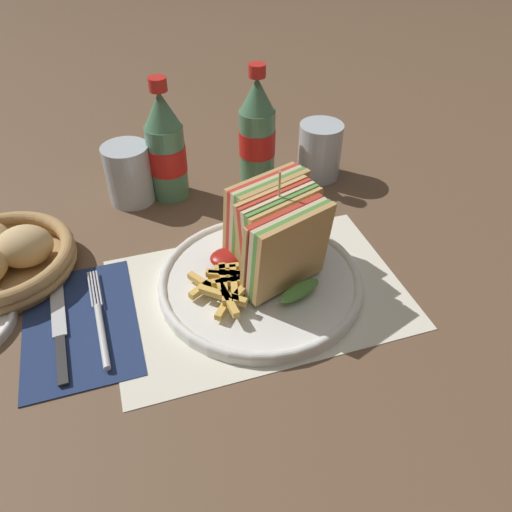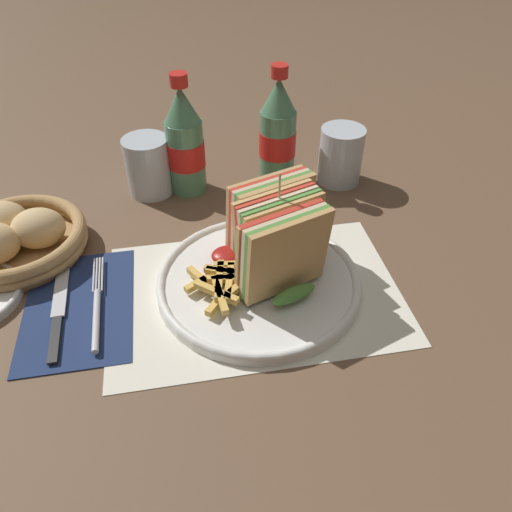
{
  "view_description": "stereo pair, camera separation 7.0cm",
  "coord_description": "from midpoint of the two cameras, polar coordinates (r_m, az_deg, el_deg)",
  "views": [
    {
      "loc": [
        -0.14,
        -0.48,
        0.49
      ],
      "look_at": [
        0.03,
        0.03,
        0.04
      ],
      "focal_mm": 35.0,
      "sensor_mm": 36.0,
      "label": 1
    },
    {
      "loc": [
        -0.07,
        -0.49,
        0.49
      ],
      "look_at": [
        0.03,
        0.03,
        0.04
      ],
      "focal_mm": 35.0,
      "sensor_mm": 36.0,
      "label": 2
    }
  ],
  "objects": [
    {
      "name": "ground_plane",
      "position": [
        0.7,
        1.08,
        -4.65
      ],
      "size": [
        4.0,
        4.0,
        0.0
      ],
      "primitive_type": "plane",
      "color": "brown"
    },
    {
      "name": "glass_far",
      "position": [
        0.9,
        -10.02,
        10.02
      ],
      "size": [
        0.08,
        0.08,
        0.1
      ],
      "color": "silver",
      "rests_on": "ground_plane"
    },
    {
      "name": "placemat",
      "position": [
        0.7,
        2.73,
        -4.36
      ],
      "size": [
        0.4,
        0.27,
        0.0
      ],
      "color": "silver",
      "rests_on": "ground_plane"
    },
    {
      "name": "coke_bottle_far",
      "position": [
        0.91,
        4.77,
        13.75
      ],
      "size": [
        0.07,
        0.07,
        0.21
      ],
      "color": "#4C7F5B",
      "rests_on": "ground_plane"
    },
    {
      "name": "plate_main",
      "position": [
        0.7,
        3.13,
        -3.0
      ],
      "size": [
        0.29,
        0.29,
        0.02
      ],
      "color": "white",
      "rests_on": "ground_plane"
    },
    {
      "name": "ketchup_blob",
      "position": [
        0.72,
        -0.45,
        -0.02
      ],
      "size": [
        0.05,
        0.04,
        0.02
      ],
      "color": "maroon",
      "rests_on": "plate_main"
    },
    {
      "name": "club_sandwich",
      "position": [
        0.68,
        5.43,
        2.19
      ],
      "size": [
        0.13,
        0.18,
        0.16
      ],
      "color": "tan",
      "rests_on": "plate_main"
    },
    {
      "name": "bread_basket",
      "position": [
        0.82,
        -23.69,
        1.81
      ],
      "size": [
        0.21,
        0.21,
        0.07
      ],
      "color": "#AD8451",
      "rests_on": "ground_plane"
    },
    {
      "name": "fries_pile",
      "position": [
        0.67,
        -0.63,
        -2.99
      ],
      "size": [
        0.11,
        0.11,
        0.02
      ],
      "color": "gold",
      "rests_on": "plate_main"
    },
    {
      "name": "knife",
      "position": [
        0.71,
        -19.05,
        -5.76
      ],
      "size": [
        0.02,
        0.19,
        0.0
      ],
      "rotation": [
        0.0,
        0.0,
        0.03
      ],
      "color": "black",
      "rests_on": "napkin"
    },
    {
      "name": "glass_near",
      "position": [
        0.93,
        11.82,
        11.11
      ],
      "size": [
        0.08,
        0.08,
        0.1
      ],
      "color": "silver",
      "rests_on": "ground_plane"
    },
    {
      "name": "napkin",
      "position": [
        0.71,
        -16.97,
        -5.65
      ],
      "size": [
        0.14,
        0.22,
        0.0
      ],
      "color": "navy",
      "rests_on": "ground_plane"
    },
    {
      "name": "coke_bottle_near",
      "position": [
        0.87,
        -5.82,
        12.61
      ],
      "size": [
        0.07,
        0.07,
        0.21
      ],
      "color": "#4C7F5B",
      "rests_on": "ground_plane"
    },
    {
      "name": "fork",
      "position": [
        0.69,
        -15.02,
        -6.09
      ],
      "size": [
        0.02,
        0.18,
        0.01
      ],
      "rotation": [
        0.0,
        0.0,
        0.03
      ],
      "color": "silver",
      "rests_on": "napkin"
    }
  ]
}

